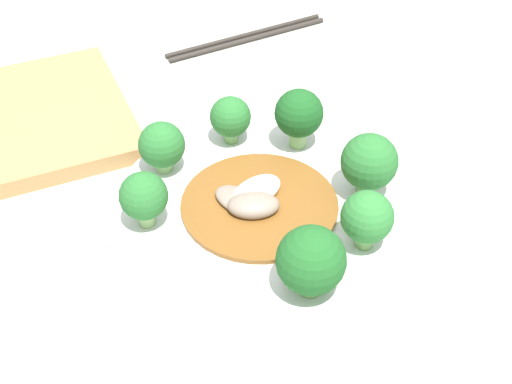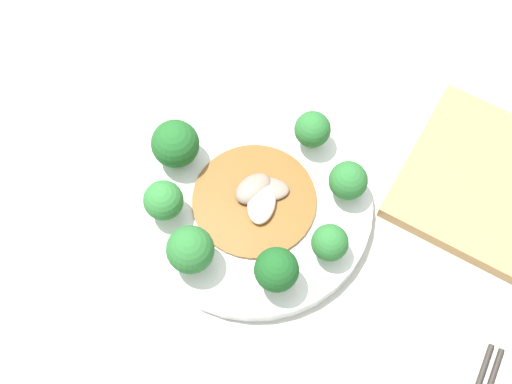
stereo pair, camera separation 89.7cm
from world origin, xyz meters
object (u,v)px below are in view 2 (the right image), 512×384
at_px(broccoli_southwest, 163,201).
at_px(cutting_board, 497,188).
at_px(broccoli_north, 312,130).
at_px(broccoli_south, 190,250).
at_px(broccoli_east, 331,241).
at_px(broccoli_southeast, 276,270).
at_px(broccoli_west, 175,144).
at_px(stirfry_center, 257,197).
at_px(plate, 256,203).
at_px(broccoli_northeast, 348,181).

distance_m(broccoli_southwest, cutting_board, 0.42).
bearing_deg(broccoli_north, broccoli_southwest, -113.97).
bearing_deg(broccoli_south, broccoli_east, 42.69).
distance_m(broccoli_southeast, broccoli_southwest, 0.16).
bearing_deg(cutting_board, broccoli_west, -147.47).
relative_size(broccoli_east, stirfry_center, 0.35).
relative_size(broccoli_southwest, broccoli_west, 0.88).
xyz_separation_m(broccoli_east, broccoli_west, (-0.22, -0.01, 0.01)).
relative_size(plate, broccoli_east, 5.48).
xyz_separation_m(broccoli_southwest, broccoli_north, (0.08, 0.19, -0.00)).
distance_m(broccoli_north, broccoli_west, 0.17).
distance_m(broccoli_southeast, stirfry_center, 0.11).
relative_size(broccoli_southeast, broccoli_west, 1.00).
relative_size(broccoli_east, broccoli_southwest, 0.90).
relative_size(plate, broccoli_north, 5.07).
bearing_deg(plate, cutting_board, 41.62).
bearing_deg(broccoli_northeast, broccoli_north, 157.91).
bearing_deg(broccoli_southwest, broccoli_east, 23.51).
xyz_separation_m(plate, broccoli_south, (-0.01, -0.11, 0.05)).
xyz_separation_m(plate, stirfry_center, (0.00, 0.00, 0.02)).
xyz_separation_m(broccoli_northeast, broccoli_north, (-0.07, 0.03, 0.00)).
relative_size(broccoli_southwest, cutting_board, 0.23).
bearing_deg(broccoli_west, broccoli_southeast, -15.74).
height_order(broccoli_north, cutting_board, broccoli_north).
xyz_separation_m(broccoli_northeast, broccoli_southwest, (-0.16, -0.16, 0.00)).
relative_size(broccoli_east, cutting_board, 0.21).
bearing_deg(broccoli_southwest, broccoli_south, -23.88).
distance_m(broccoli_west, stirfry_center, 0.12).
distance_m(broccoli_east, stirfry_center, 0.11).
distance_m(broccoli_southwest, broccoli_west, 0.08).
xyz_separation_m(plate, broccoli_northeast, (0.08, 0.08, 0.04)).
relative_size(plate, broccoli_northeast, 5.26).
bearing_deg(plate, broccoli_south, -94.80).
xyz_separation_m(plate, broccoli_north, (0.01, 0.11, 0.05)).
height_order(broccoli_northeast, broccoli_south, broccoli_south).
xyz_separation_m(broccoli_northeast, broccoli_east, (0.03, -0.08, -0.00)).
relative_size(broccoli_southeast, broccoli_southwest, 1.13).
relative_size(broccoli_southwest, broccoli_north, 1.02).
bearing_deg(broccoli_southeast, broccoli_east, 68.90).
bearing_deg(cutting_board, stirfry_center, -138.46).
xyz_separation_m(stirfry_center, cutting_board, (0.23, 0.20, -0.02)).
bearing_deg(broccoli_north, broccoli_northeast, -22.09).
relative_size(broccoli_south, broccoli_southwest, 1.14).
distance_m(plate, broccoli_northeast, 0.12).
height_order(broccoli_southwest, cutting_board, broccoli_southwest).
xyz_separation_m(broccoli_north, broccoli_west, (-0.12, -0.12, 0.00)).
bearing_deg(broccoli_southeast, broccoli_northeast, 90.49).
distance_m(broccoli_east, broccoli_north, 0.15).
height_order(broccoli_north, broccoli_west, broccoli_west).
bearing_deg(broccoli_east, broccoli_west, -176.22).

